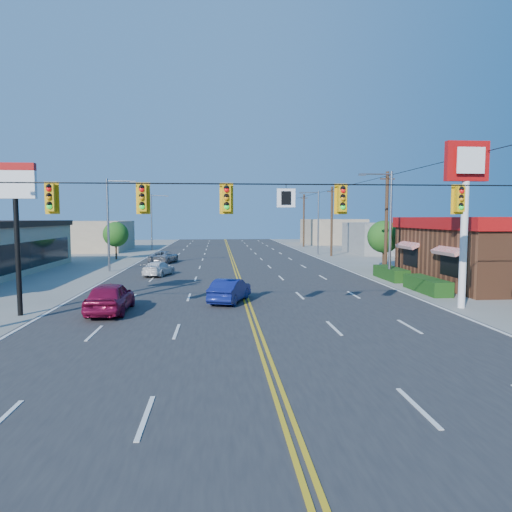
{
  "coord_description": "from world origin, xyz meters",
  "views": [
    {
      "loc": [
        -1.55,
        -18.34,
        4.65
      ],
      "look_at": [
        0.88,
        10.77,
        2.2
      ],
      "focal_mm": 32.0,
      "sensor_mm": 36.0,
      "label": 1
    }
  ],
  "objects": [
    {
      "name": "bld_east_far",
      "position": [
        19.0,
        62.0,
        2.2
      ],
      "size": [
        10.0,
        10.0,
        4.4
      ],
      "primitive_type": "cube",
      "color": "tan",
      "rests_on": "ground"
    },
    {
      "name": "streetlight_sw",
      "position": [
        -10.79,
        22.0,
        4.51
      ],
      "size": [
        2.55,
        0.25,
        8.0
      ],
      "color": "gray",
      "rests_on": "ground"
    },
    {
      "name": "tree_kfc_rear",
      "position": [
        13.5,
        22.0,
        2.93
      ],
      "size": [
        2.94,
        2.94,
        4.41
      ],
      "color": "#47301E",
      "rests_on": "ground"
    },
    {
      "name": "signal_span",
      "position": [
        -0.12,
        0.0,
        4.89
      ],
      "size": [
        24.32,
        0.34,
        9.0
      ],
      "color": "#47301E",
      "rests_on": "ground"
    },
    {
      "name": "ground",
      "position": [
        0.0,
        0.0,
        0.0
      ],
      "size": [
        160.0,
        160.0,
        0.0
      ],
      "primitive_type": "plane",
      "color": "gray",
      "rests_on": "ground"
    },
    {
      "name": "pizza_hut_sign",
      "position": [
        -11.0,
        4.0,
        5.18
      ],
      "size": [
        1.9,
        0.3,
        6.85
      ],
      "color": "black",
      "rests_on": "ground"
    },
    {
      "name": "streetlight_ne",
      "position": [
        10.79,
        38.0,
        4.51
      ],
      "size": [
        2.55,
        0.25,
        8.0
      ],
      "color": "gray",
      "rests_on": "ground"
    },
    {
      "name": "car_silver",
      "position": [
        -7.09,
        28.66,
        0.61
      ],
      "size": [
        2.93,
        4.75,
        1.23
      ],
      "primitive_type": "imported",
      "rotation": [
        0.0,
        0.0,
        2.93
      ],
      "color": "#A1A0A5",
      "rests_on": "ground"
    },
    {
      "name": "utility_pole_mid",
      "position": [
        12.2,
        36.0,
        4.2
      ],
      "size": [
        0.28,
        0.28,
        8.4
      ],
      "primitive_type": "cylinder",
      "color": "#47301E",
      "rests_on": "ground"
    },
    {
      "name": "utility_pole_far",
      "position": [
        12.2,
        54.0,
        4.2
      ],
      "size": [
        0.28,
        0.28,
        8.4
      ],
      "primitive_type": "cylinder",
      "color": "#47301E",
      "rests_on": "ground"
    },
    {
      "name": "utility_pole_near",
      "position": [
        12.2,
        18.0,
        4.2
      ],
      "size": [
        0.28,
        0.28,
        8.4
      ],
      "primitive_type": "cylinder",
      "color": "#47301E",
      "rests_on": "ground"
    },
    {
      "name": "streetlight_se",
      "position": [
        10.79,
        14.0,
        4.51
      ],
      "size": [
        2.55,
        0.25,
        8.0
      ],
      "color": "gray",
      "rests_on": "ground"
    },
    {
      "name": "tree_west",
      "position": [
        -13.0,
        34.0,
        2.79
      ],
      "size": [
        2.8,
        2.8,
        4.2
      ],
      "color": "#47301E",
      "rests_on": "ground"
    },
    {
      "name": "car_blue",
      "position": [
        -0.92,
        6.37,
        0.64
      ],
      "size": [
        2.55,
        4.14,
        1.29
      ],
      "primitive_type": "imported",
      "rotation": [
        0.0,
        0.0,
        2.81
      ],
      "color": "navy",
      "rests_on": "ground"
    },
    {
      "name": "bld_west_far",
      "position": [
        -20.0,
        48.0,
        2.1
      ],
      "size": [
        11.0,
        12.0,
        4.2
      ],
      "primitive_type": "cube",
      "color": "tan",
      "rests_on": "ground"
    },
    {
      "name": "bld_east_mid",
      "position": [
        22.0,
        40.0,
        2.0
      ],
      "size": [
        12.0,
        10.0,
        4.0
      ],
      "primitive_type": "cube",
      "color": "gray",
      "rests_on": "ground"
    },
    {
      "name": "car_white",
      "position": [
        -6.3,
        18.28,
        0.56
      ],
      "size": [
        2.51,
        4.15,
        1.12
      ],
      "primitive_type": "imported",
      "rotation": [
        0.0,
        0.0,
        2.88
      ],
      "color": "silver",
      "rests_on": "ground"
    },
    {
      "name": "road",
      "position": [
        0.0,
        20.0,
        0.03
      ],
      "size": [
        20.0,
        120.0,
        0.06
      ],
      "primitive_type": "cube",
      "color": "#2D2D30",
      "rests_on": "ground"
    },
    {
      "name": "streetlight_nw",
      "position": [
        -10.79,
        48.0,
        4.51
      ],
      "size": [
        2.55,
        0.25,
        8.0
      ],
      "color": "gray",
      "rests_on": "ground"
    },
    {
      "name": "kfc_pylon",
      "position": [
        11.0,
        4.0,
        6.04
      ],
      "size": [
        2.2,
        0.36,
        8.5
      ],
      "color": "white",
      "rests_on": "ground"
    },
    {
      "name": "car_magenta",
      "position": [
        -6.78,
        3.99,
        0.76
      ],
      "size": [
        1.81,
        4.45,
        1.51
      ],
      "primitive_type": "imported",
      "rotation": [
        0.0,
        0.0,
        3.15
      ],
      "color": "maroon",
      "rests_on": "ground"
    }
  ]
}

